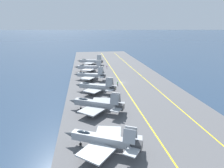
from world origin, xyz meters
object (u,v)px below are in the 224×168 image
at_px(parked_jet_nearest, 103,140).
at_px(parked_jet_third, 96,87).
at_px(parked_jet_fifth, 89,67).
at_px(crew_purple_vest, 107,67).
at_px(parked_jet_second, 96,104).
at_px(parked_jet_fourth, 90,75).
at_px(parked_jet_sixth, 90,61).
at_px(crew_green_vest, 118,83).

height_order(parked_jet_nearest, parked_jet_third, parked_jet_third).
xyz_separation_m(parked_jet_fifth, crew_purple_vest, (6.88, -10.40, -1.50)).
distance_m(parked_jet_second, crew_purple_vest, 60.26).
bearing_deg(parked_jet_third, parked_jet_fifth, 2.06).
relative_size(parked_jet_third, crew_purple_vest, 9.05).
bearing_deg(parked_jet_fourth, crew_purple_vest, -23.47).
bearing_deg(parked_jet_sixth, parked_jet_fifth, 175.85).
xyz_separation_m(parked_jet_nearest, crew_green_vest, (44.22, -10.63, -1.47)).
relative_size(parked_jet_second, parked_jet_sixth, 1.02).
bearing_deg(parked_jet_fifth, parked_jet_fourth, 179.50).
xyz_separation_m(parked_jet_nearest, parked_jet_third, (36.42, -0.93, -0.09)).
relative_size(parked_jet_second, parked_jet_third, 1.05).
distance_m(parked_jet_fifth, crew_purple_vest, 12.56).
distance_m(parked_jet_fifth, parked_jet_sixth, 18.76).
distance_m(parked_jet_nearest, parked_jet_fourth, 54.17).
xyz_separation_m(parked_jet_second, parked_jet_fifth, (52.52, 0.36, 0.08)).
relative_size(parked_jet_third, parked_jet_fourth, 1.06).
distance_m(parked_jet_third, parked_jet_sixth, 53.90).
height_order(parked_jet_sixth, crew_green_vest, parked_jet_sixth).
height_order(parked_jet_third, crew_green_vest, parked_jet_third).
xyz_separation_m(parked_jet_third, crew_green_vest, (7.81, -9.70, -1.38)).
distance_m(parked_jet_third, parked_jet_fourth, 17.81).
bearing_deg(crew_purple_vest, parked_jet_nearest, 172.69).
relative_size(parked_jet_nearest, parked_jet_second, 0.98).
bearing_deg(parked_jet_second, parked_jet_fourth, 0.84).
bearing_deg(crew_purple_vest, parked_jet_sixth, 37.40).
xyz_separation_m(parked_jet_nearest, crew_purple_vest, (78.48, -10.07, -1.40)).
distance_m(crew_green_vest, crew_purple_vest, 34.26).
bearing_deg(parked_jet_fifth, parked_jet_third, -177.94).
bearing_deg(parked_jet_second, parked_jet_fifth, 0.40).
bearing_deg(parked_jet_second, parked_jet_nearest, 179.93).
xyz_separation_m(parked_jet_second, parked_jet_fourth, (35.09, 0.51, 0.02)).
relative_size(parked_jet_nearest, parked_jet_fourth, 1.08).
bearing_deg(parked_jet_fourth, parked_jet_second, -179.16).
bearing_deg(parked_jet_nearest, parked_jet_fourth, 0.52).
bearing_deg(parked_jet_third, parked_jet_fourth, 4.57).
distance_m(parked_jet_second, parked_jet_third, 17.37).
distance_m(parked_jet_nearest, crew_purple_vest, 79.13).
bearing_deg(crew_green_vest, parked_jet_third, 128.82).
bearing_deg(parked_jet_fifth, crew_green_vest, -158.16).
height_order(parked_jet_second, crew_purple_vest, parked_jet_second).
distance_m(parked_jet_fourth, crew_purple_vest, 26.54).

